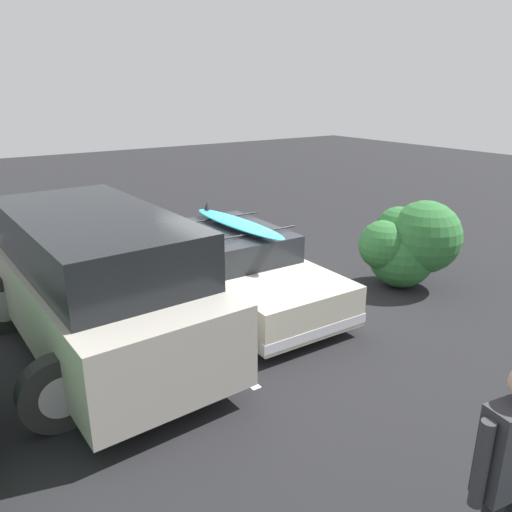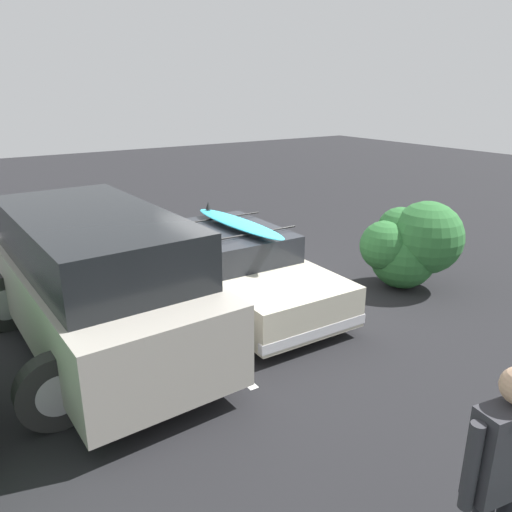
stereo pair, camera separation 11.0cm
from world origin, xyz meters
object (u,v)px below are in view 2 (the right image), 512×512
(sedan_car, at_px, (235,266))
(person_bystander, at_px, (504,466))
(suv_car, at_px, (96,280))
(bush_near_left, at_px, (410,244))

(sedan_car, xyz_separation_m, person_bystander, (1.23, 5.44, 0.51))
(suv_car, height_order, bush_near_left, suv_car)
(suv_car, relative_size, bush_near_left, 2.87)
(bush_near_left, bearing_deg, person_bystander, 45.79)
(sedan_car, distance_m, bush_near_left, 3.13)
(sedan_car, height_order, person_bystander, person_bystander)
(sedan_car, bearing_deg, person_bystander, 77.25)
(person_bystander, bearing_deg, bush_near_left, -134.21)
(person_bystander, distance_m, bush_near_left, 5.88)
(person_bystander, bearing_deg, sedan_car, -102.75)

